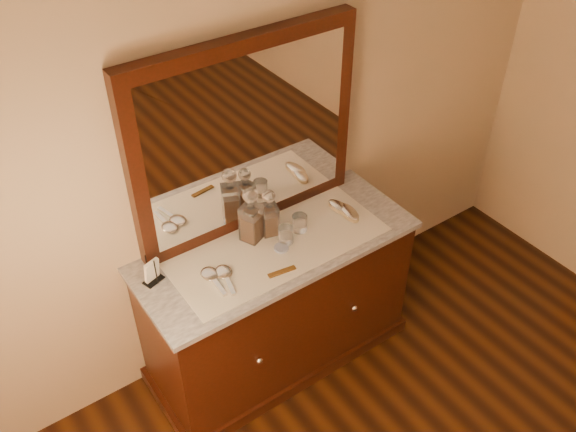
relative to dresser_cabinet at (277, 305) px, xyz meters
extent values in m
plane|color=tan|center=(0.00, 0.29, 0.99)|extent=(4.50, 4.50, 0.00)
cube|color=black|center=(0.00, 0.00, 0.00)|extent=(1.40, 0.55, 0.82)
cube|color=black|center=(0.00, 0.00, -0.37)|extent=(1.46, 0.59, 0.08)
sphere|color=silver|center=(-0.30, -0.28, 0.04)|extent=(0.04, 0.04, 0.04)
sphere|color=silver|center=(0.30, -0.28, 0.04)|extent=(0.04, 0.04, 0.04)
cube|color=silver|center=(0.00, 0.00, 0.42)|extent=(1.44, 0.59, 0.03)
cube|color=black|center=(0.00, 0.25, 0.94)|extent=(1.20, 0.08, 1.00)
cube|color=white|center=(0.00, 0.21, 0.94)|extent=(1.06, 0.01, 0.86)
cube|color=beige|center=(0.00, -0.02, 0.44)|extent=(1.10, 0.45, 0.00)
cylinder|color=silver|center=(0.00, -0.05, 0.45)|extent=(0.08, 0.08, 0.01)
cube|color=brown|center=(-0.09, -0.18, 0.45)|extent=(0.14, 0.05, 0.01)
cube|color=black|center=(-0.61, 0.12, 0.44)|extent=(0.11, 0.08, 0.01)
cylinder|color=black|center=(-0.60, 0.09, 0.51)|extent=(0.01, 0.01, 0.14)
cylinder|color=black|center=(-0.62, 0.15, 0.51)|extent=(0.01, 0.01, 0.14)
cube|color=white|center=(-0.61, 0.12, 0.51)|extent=(0.08, 0.06, 0.12)
cube|color=#914615|center=(-0.08, 0.11, 0.51)|extent=(0.10, 0.10, 0.14)
cube|color=white|center=(-0.08, 0.11, 0.54)|extent=(0.12, 0.12, 0.20)
cylinder|color=white|center=(-0.08, 0.11, 0.66)|extent=(0.05, 0.05, 0.03)
sphere|color=white|center=(-0.08, 0.11, 0.71)|extent=(0.10, 0.10, 0.08)
cube|color=#914615|center=(0.02, 0.09, 0.50)|extent=(0.08, 0.08, 0.12)
cube|color=white|center=(0.02, 0.09, 0.53)|extent=(0.10, 0.10, 0.17)
cylinder|color=white|center=(0.02, 0.09, 0.63)|extent=(0.04, 0.04, 0.03)
sphere|color=white|center=(0.02, 0.09, 0.68)|extent=(0.08, 0.08, 0.07)
ellipsoid|color=#9F8761|center=(0.44, -0.04, 0.46)|extent=(0.09, 0.17, 0.02)
ellipsoid|color=silver|center=(0.44, -0.04, 0.48)|extent=(0.09, 0.17, 0.02)
ellipsoid|color=#9F8761|center=(0.42, 0.03, 0.46)|extent=(0.09, 0.16, 0.02)
ellipsoid|color=silver|center=(0.42, 0.03, 0.47)|extent=(0.09, 0.16, 0.02)
ellipsoid|color=silver|center=(-0.38, 0.00, 0.45)|extent=(0.09, 0.11, 0.02)
cube|color=silver|center=(-0.39, -0.10, 0.45)|extent=(0.03, 0.13, 0.01)
ellipsoid|color=silver|center=(-0.32, -0.03, 0.45)|extent=(0.10, 0.12, 0.02)
cube|color=silver|center=(-0.34, -0.12, 0.45)|extent=(0.05, 0.13, 0.01)
cylinder|color=white|center=(0.16, 0.02, 0.49)|extent=(0.08, 0.08, 0.09)
cylinder|color=white|center=(0.05, -0.01, 0.49)|extent=(0.08, 0.08, 0.09)
camera|label=1|loc=(-1.26, -1.91, 2.49)|focal=38.42mm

